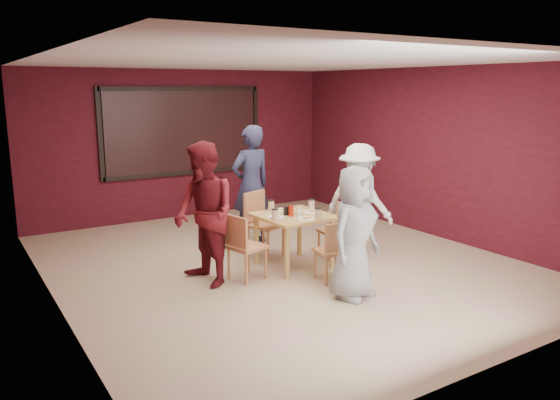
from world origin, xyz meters
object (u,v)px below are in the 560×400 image
dining_table (294,221)px  chair_back (261,220)px  chair_right (338,227)px  diner_back (251,185)px  diner_front (354,233)px  diner_left (204,214)px  chair_front (334,248)px  diner_right (359,200)px  chair_left (243,243)px

dining_table → chair_back: bearing=99.6°
chair_right → diner_back: 1.57m
chair_right → diner_front: diner_front is taller
diner_front → diner_back: 2.68m
diner_left → chair_front: bearing=53.8°
chair_front → diner_left: diner_left is taller
diner_front → diner_right: bearing=30.3°
chair_back → diner_front: 2.04m
chair_left → chair_right: 1.67m
chair_left → diner_front: (0.83, -1.22, 0.30)m
chair_back → diner_right: diner_right is taller
chair_left → diner_back: size_ratio=0.46×
chair_left → dining_table: bearing=7.5°
diner_front → diner_right: 1.77m
diner_right → chair_front: bearing=106.8°
diner_front → diner_left: diner_left is taller
chair_right → diner_left: diner_left is taller
chair_front → diner_right: 1.38m
chair_front → chair_back: chair_back is taller
chair_right → diner_right: size_ratio=0.48×
chair_back → chair_front: bearing=-82.3°
dining_table → diner_left: size_ratio=0.54×
chair_back → diner_back: bearing=73.4°
dining_table → chair_front: dining_table is taller
diner_front → diner_back: bearing=69.9°
chair_left → chair_right: chair_left is taller
diner_back → diner_right: bearing=123.5°
dining_table → diner_right: 1.16m
diner_left → dining_table: bearing=83.3°
diner_right → chair_left: bearing=72.8°
chair_right → dining_table: bearing=-177.4°
chair_left → diner_front: diner_front is taller
chair_back → chair_left: size_ratio=1.10×
chair_right → chair_front: bearing=-130.2°
chair_back → diner_left: (-1.21, -0.68, 0.37)m
chair_right → diner_left: size_ratio=0.44×
dining_table → diner_right: size_ratio=0.59×
diner_right → diner_front: bearing=118.0°
chair_front → diner_front: size_ratio=0.51×
dining_table → chair_back: 0.71m
dining_table → chair_left: size_ratio=1.12×
chair_back → chair_left: chair_back is taller
chair_left → chair_right: bearing=5.1°
chair_front → chair_right: bearing=49.8°
dining_table → diner_front: (-0.03, -1.33, 0.14)m
chair_right → diner_right: (0.35, -0.05, 0.38)m
dining_table → chair_back: (-0.12, 0.70, -0.11)m
chair_back → diner_right: 1.48m
dining_table → chair_front: (0.09, -0.81, -0.20)m
chair_back → chair_right: 1.13m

